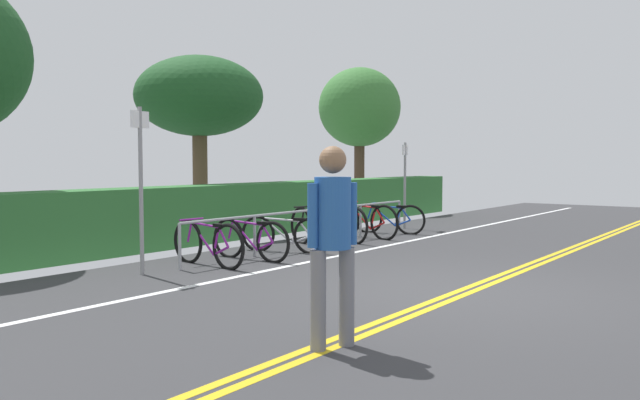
# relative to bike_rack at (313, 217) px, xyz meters

# --- Properties ---
(ground_plane) EXTENTS (34.87, 10.50, 0.05)m
(ground_plane) POSITION_rel_bike_rack_xyz_m (-2.17, -4.10, -0.59)
(ground_plane) COLOR #353538
(centre_line_yellow_inner) EXTENTS (31.39, 0.10, 0.00)m
(centre_line_yellow_inner) POSITION_rel_bike_rack_xyz_m (-2.17, -4.18, -0.56)
(centre_line_yellow_inner) COLOR gold
(centre_line_yellow_inner) RESTS_ON ground_plane
(centre_line_yellow_outer) EXTENTS (31.39, 0.10, 0.00)m
(centre_line_yellow_outer) POSITION_rel_bike_rack_xyz_m (-2.17, -4.02, -0.56)
(centre_line_yellow_outer) COLOR gold
(centre_line_yellow_outer) RESTS_ON ground_plane
(bike_lane_stripe_white) EXTENTS (31.39, 0.12, 0.00)m
(bike_lane_stripe_white) POSITION_rel_bike_rack_xyz_m (-2.17, -1.08, -0.56)
(bike_lane_stripe_white) COLOR white
(bike_lane_stripe_white) RESTS_ON ground_plane
(bike_rack) EXTENTS (6.68, 0.05, 0.73)m
(bike_rack) POSITION_rel_bike_rack_xyz_m (0.00, 0.00, 0.00)
(bike_rack) COLOR #9EA0A5
(bike_rack) RESTS_ON ground_plane
(bicycle_0) EXTENTS (0.46, 1.74, 0.75)m
(bicycle_0) POSITION_rel_bike_rack_xyz_m (-2.78, -0.03, -0.21)
(bicycle_0) COLOR black
(bicycle_0) RESTS_ON ground_plane
(bicycle_1) EXTENTS (0.46, 1.68, 0.72)m
(bicycle_1) POSITION_rel_bike_rack_xyz_m (-1.92, -0.15, -0.23)
(bicycle_1) COLOR black
(bicycle_1) RESTS_ON ground_plane
(bicycle_2) EXTENTS (0.61, 1.66, 0.69)m
(bicycle_2) POSITION_rel_bike_rack_xyz_m (-0.89, -0.02, -0.24)
(bicycle_2) COLOR black
(bicycle_2) RESTS_ON ground_plane
(bicycle_3) EXTENTS (0.69, 1.73, 0.78)m
(bicycle_3) POSITION_rel_bike_rack_xyz_m (0.05, -0.02, -0.19)
(bicycle_3) COLOR black
(bicycle_3) RESTS_ON ground_plane
(bicycle_4) EXTENTS (0.59, 1.77, 0.79)m
(bicycle_4) POSITION_rel_bike_rack_xyz_m (0.96, 0.10, -0.19)
(bicycle_4) COLOR black
(bicycle_4) RESTS_ON ground_plane
(bicycle_5) EXTENTS (0.48, 1.84, 0.79)m
(bicycle_5) POSITION_rel_bike_rack_xyz_m (1.81, -0.02, -0.19)
(bicycle_5) COLOR black
(bicycle_5) RESTS_ON ground_plane
(bicycle_6) EXTENTS (0.56, 1.65, 0.71)m
(bicycle_6) POSITION_rel_bike_rack_xyz_m (2.82, -0.02, -0.23)
(bicycle_6) COLOR black
(bicycle_6) RESTS_ON ground_plane
(pedestrian) EXTENTS (0.46, 0.32, 1.77)m
(pedestrian) POSITION_rel_bike_rack_xyz_m (-5.19, -4.17, 0.47)
(pedestrian) COLOR slate
(pedestrian) RESTS_ON ground_plane
(sign_post_near) EXTENTS (0.36, 0.10, 2.42)m
(sign_post_near) POSITION_rel_bike_rack_xyz_m (-3.90, 0.14, 0.88)
(sign_post_near) COLOR gray
(sign_post_near) RESTS_ON ground_plane
(sign_post_far) EXTENTS (0.36, 0.10, 2.09)m
(sign_post_far) POSITION_rel_bike_rack_xyz_m (3.96, 0.22, 0.71)
(sign_post_far) COLOR gray
(sign_post_far) RESTS_ON ground_plane
(hedge_backdrop) EXTENTS (15.63, 0.83, 1.15)m
(hedge_backdrop) POSITION_rel_bike_rack_xyz_m (1.50, 2.23, 0.01)
(hedge_backdrop) COLOR #2D6B30
(hedge_backdrop) RESTS_ON ground_plane
(tree_mid) EXTENTS (3.06, 3.06, 4.15)m
(tree_mid) POSITION_rel_bike_rack_xyz_m (0.89, 4.11, 2.60)
(tree_mid) COLOR brown
(tree_mid) RESTS_ON ground_plane
(tree_far_right) EXTENTS (2.69, 2.69, 4.71)m
(tree_far_right) POSITION_rel_bike_rack_xyz_m (7.98, 4.17, 2.82)
(tree_far_right) COLOR #473323
(tree_far_right) RESTS_ON ground_plane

